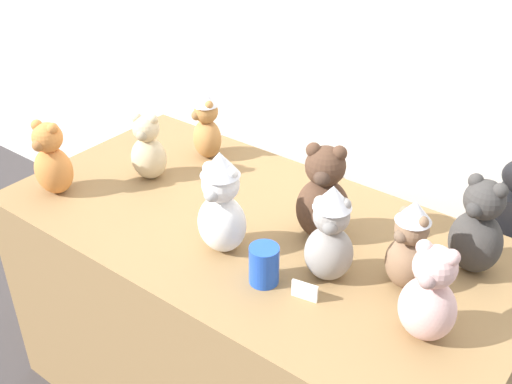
{
  "coord_description": "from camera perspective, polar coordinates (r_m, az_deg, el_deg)",
  "views": [
    {
      "loc": [
        0.93,
        -0.96,
        1.85
      ],
      "look_at": [
        0.0,
        0.25,
        0.91
      ],
      "focal_mm": 43.12,
      "sensor_mm": 36.0,
      "label": 1
    }
  ],
  "objects": [
    {
      "name": "teddy_bear_ginger",
      "position": [
        2.07,
        -18.43,
        2.82
      ],
      "size": [
        0.15,
        0.13,
        0.25
      ],
      "rotation": [
        0.0,
        0.0,
        0.19
      ],
      "color": "#D17F3D",
      "rests_on": "display_table"
    },
    {
      "name": "teddy_bear_cocoa",
      "position": [
        1.74,
        6.27,
        -0.34
      ],
      "size": [
        0.19,
        0.18,
        0.3
      ],
      "rotation": [
        0.0,
        0.0,
        0.39
      ],
      "color": "#4C3323",
      "rests_on": "display_table"
    },
    {
      "name": "teddy_bear_blush",
      "position": [
        1.47,
        15.79,
        -9.25
      ],
      "size": [
        0.14,
        0.12,
        0.26
      ],
      "rotation": [
        0.0,
        0.0,
        0.05
      ],
      "color": "beige",
      "rests_on": "display_table"
    },
    {
      "name": "teddy_bear_caramel",
      "position": [
        2.18,
        -4.62,
        6.22
      ],
      "size": [
        0.15,
        0.14,
        0.26
      ],
      "rotation": [
        0.0,
        0.0,
        -0.44
      ],
      "color": "#B27A42",
      "rests_on": "display_table"
    },
    {
      "name": "party_cup_blue",
      "position": [
        1.62,
        0.75,
        -6.76
      ],
      "size": [
        0.08,
        0.08,
        0.11
      ],
      "primitive_type": "cylinder",
      "color": "blue",
      "rests_on": "display_table"
    },
    {
      "name": "name_card_front_left",
      "position": [
        1.59,
        4.53,
        -9.13
      ],
      "size": [
        0.07,
        0.02,
        0.05
      ],
      "primitive_type": "cube",
      "rotation": [
        0.0,
        0.0,
        0.2
      ],
      "color": "white",
      "rests_on": "display_table"
    },
    {
      "name": "teddy_bear_sand",
      "position": [
        2.08,
        -10.0,
        3.97
      ],
      "size": [
        0.15,
        0.14,
        0.24
      ],
      "rotation": [
        0.0,
        0.0,
        0.44
      ],
      "color": "#CCB78E",
      "rests_on": "display_table"
    },
    {
      "name": "display_table",
      "position": [
        2.11,
        0.0,
        -12.06
      ],
      "size": [
        1.6,
        0.82,
        0.79
      ],
      "primitive_type": "cube",
      "color": "olive",
      "rests_on": "ground_plane"
    },
    {
      "name": "wall_back",
      "position": [
        2.16,
        11.16,
        16.25
      ],
      "size": [
        7.0,
        0.08,
        2.6
      ],
      "primitive_type": "cube",
      "color": "silver",
      "rests_on": "ground_plane"
    },
    {
      "name": "teddy_bear_charcoal",
      "position": [
        1.72,
        19.9,
        -3.22
      ],
      "size": [
        0.16,
        0.14,
        0.28
      ],
      "rotation": [
        0.0,
        0.0,
        -0.16
      ],
      "color": "#383533",
      "rests_on": "display_table"
    },
    {
      "name": "teddy_bear_ash",
      "position": [
        1.59,
        6.88,
        -3.96
      ],
      "size": [
        0.16,
        0.16,
        0.28
      ],
      "rotation": [
        0.0,
        0.0,
        0.48
      ],
      "color": "gray",
      "rests_on": "display_table"
    },
    {
      "name": "teddy_bear_mocha",
      "position": [
        1.61,
        14.01,
        -4.87
      ],
      "size": [
        0.14,
        0.13,
        0.26
      ],
      "rotation": [
        0.0,
        0.0,
        -0.3
      ],
      "color": "#7F6047",
      "rests_on": "display_table"
    },
    {
      "name": "teddy_bear_snow",
      "position": [
        1.68,
        -3.25,
        -1.12
      ],
      "size": [
        0.16,
        0.15,
        0.31
      ],
      "rotation": [
        0.0,
        0.0,
        0.2
      ],
      "color": "white",
      "rests_on": "display_table"
    }
  ]
}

